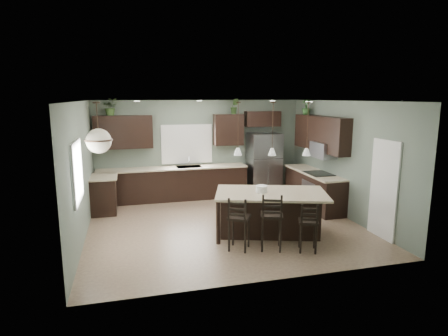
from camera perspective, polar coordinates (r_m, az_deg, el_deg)
ground at (r=8.68m, az=0.03°, el=-8.65°), size 6.00×6.00×0.00m
pantry_door at (r=8.34m, az=23.16°, el=-3.05°), size 0.04×0.82×2.04m
window_back at (r=10.87m, az=-5.68°, el=3.66°), size 1.35×0.02×1.00m
window_left at (r=7.30m, az=-21.56°, el=-0.54°), size 0.02×1.10×1.00m
left_return_cabs at (r=9.94m, az=-17.84°, el=-3.94°), size 0.60×0.90×0.90m
left_return_countertop at (r=9.84m, az=-17.88°, el=-1.28°), size 0.66×0.96×0.04m
back_lower_cabs at (r=10.72m, az=-7.71°, el=-2.46°), size 4.20×0.60×0.90m
back_countertop at (r=10.60m, az=-7.76°, el=-0.01°), size 4.20×0.66×0.04m
sink_inset at (r=10.66m, az=-5.36°, el=0.18°), size 0.70×0.45×0.01m
faucet at (r=10.61m, az=-5.35°, el=0.93°), size 0.02×0.02×0.28m
back_upper_left at (r=10.54m, az=-15.07°, el=5.31°), size 1.55×0.34×0.90m
back_upper_right at (r=10.92m, az=0.67°, el=5.86°), size 0.85×0.34×0.90m
fridge_header at (r=11.22m, az=5.89°, el=7.47°), size 1.05×0.34×0.45m
right_lower_cabs at (r=10.30m, az=13.47°, el=-3.21°), size 0.60×2.35×0.90m
right_countertop at (r=10.19m, az=13.49°, el=-0.65°), size 0.66×2.35×0.04m
cooktop at (r=9.95m, az=14.24°, el=-0.82°), size 0.58×0.75×0.02m
wall_oven_front at (r=9.92m, az=12.66°, el=-3.71°), size 0.01×0.72×0.60m
right_upper_cabs at (r=10.11m, az=14.50°, el=5.12°), size 0.34×2.35×0.90m
microwave at (r=9.89m, az=14.91°, el=2.65°), size 0.40×0.75×0.40m
refrigerator at (r=11.09m, az=6.10°, el=0.53°), size 0.90×0.74×1.85m
kitchen_island at (r=8.02m, az=7.11°, el=-6.89°), size 2.57×1.92×0.92m
serving_dish at (r=7.87m, az=5.74°, el=-3.19°), size 0.24×0.24×0.14m
bar_stool_left at (r=7.18m, az=2.30°, el=-8.39°), size 0.53×0.53×1.06m
bar_stool_center at (r=7.24m, az=7.23°, el=-8.03°), size 0.53×0.53×1.13m
bar_stool_right at (r=7.29m, az=12.71°, el=-8.75°), size 0.47×0.47×0.96m
pendant_left at (r=7.65m, az=2.16°, el=6.00°), size 0.17×0.17×1.10m
pendant_center at (r=7.67m, az=7.42°, el=5.93°), size 0.17×0.17×1.10m
pendant_right at (r=7.76m, az=12.60°, el=5.82°), size 0.17×0.17×1.10m
chandelier at (r=7.60m, az=-18.67°, el=5.82°), size 0.52×0.52×0.99m
plant_back_left at (r=10.48m, az=-16.90°, el=8.90°), size 0.41×0.36×0.45m
plant_back_right at (r=10.91m, az=1.63°, el=9.38°), size 0.30×0.28×0.44m
plant_right_wall at (r=10.76m, az=12.45°, el=9.08°), size 0.31×0.31×0.43m
room_shell at (r=8.27m, az=0.03°, el=2.52°), size 6.00×6.00×6.00m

